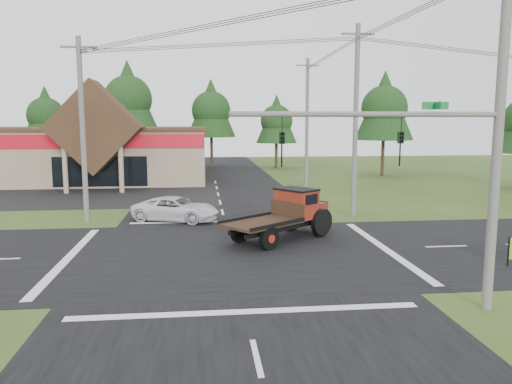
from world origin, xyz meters
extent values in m
plane|color=#2D4719|center=(0.00, 0.00, 0.00)|extent=(120.00, 120.00, 0.00)
cube|color=black|center=(0.00, 0.00, 0.01)|extent=(12.00, 120.00, 0.02)
cube|color=black|center=(0.00, 0.00, 0.01)|extent=(120.00, 12.00, 0.02)
cube|color=black|center=(-14.00, 19.00, 0.01)|extent=(28.00, 14.00, 0.02)
cube|color=gray|center=(-16.00, 30.00, 2.50)|extent=(30.00, 15.00, 5.00)
cube|color=#392317|center=(-16.00, 30.00, 5.05)|extent=(30.40, 15.40, 0.30)
cube|color=#A50C19|center=(-16.00, 22.45, 4.10)|extent=(30.00, 0.12, 1.20)
cube|color=#392317|center=(-10.00, 21.50, 5.30)|extent=(7.78, 4.00, 7.78)
cylinder|color=gray|center=(-12.20, 19.80, 2.00)|extent=(0.40, 0.40, 4.00)
cylinder|color=gray|center=(-7.80, 19.80, 2.00)|extent=(0.40, 0.40, 4.00)
cube|color=black|center=(-10.00, 22.48, 1.50)|extent=(8.00, 0.08, 2.60)
cylinder|color=#595651|center=(7.50, -7.50, 3.50)|extent=(0.24, 0.24, 7.00)
cylinder|color=#595651|center=(3.50, -7.50, 6.00)|extent=(8.00, 0.16, 0.16)
imported|color=black|center=(4.50, -7.50, 5.00)|extent=(0.16, 0.20, 1.00)
imported|color=black|center=(1.00, -7.50, 5.00)|extent=(0.16, 0.20, 1.00)
cube|color=#0C6626|center=(5.50, -7.50, 6.25)|extent=(0.80, 0.04, 0.22)
cylinder|color=#595651|center=(7.50, -7.50, 5.50)|extent=(0.30, 0.30, 11.00)
cylinder|color=#595651|center=(-8.00, 8.00, 5.25)|extent=(0.30, 0.30, 10.50)
cube|color=#595651|center=(-8.00, 8.00, 9.90)|extent=(2.00, 0.12, 0.12)
cylinder|color=#595651|center=(8.00, 8.00, 5.75)|extent=(0.30, 0.30, 11.50)
cube|color=#595651|center=(8.00, 8.00, 10.90)|extent=(2.00, 0.12, 0.12)
cylinder|color=#595651|center=(8.00, 22.00, 5.60)|extent=(0.30, 0.30, 11.20)
cube|color=#595651|center=(8.00, 22.00, 10.60)|extent=(2.00, 0.12, 0.12)
cylinder|color=#332316|center=(-20.00, 42.00, 1.75)|extent=(0.36, 0.36, 3.50)
cone|color=#133314|center=(-20.00, 42.00, 6.80)|extent=(5.60, 5.60, 6.60)
sphere|color=#133314|center=(-20.00, 42.00, 6.50)|extent=(4.40, 4.40, 4.40)
cylinder|color=#332316|center=(-10.00, 41.00, 2.27)|extent=(0.36, 0.36, 4.55)
cone|color=#133314|center=(-10.00, 41.00, 8.84)|extent=(7.28, 7.28, 8.58)
sphere|color=#133314|center=(-10.00, 41.00, 8.45)|extent=(5.72, 5.72, 5.72)
cylinder|color=#332316|center=(0.00, 42.00, 1.92)|extent=(0.36, 0.36, 3.85)
cone|color=#133314|center=(0.00, 42.00, 7.48)|extent=(6.16, 6.16, 7.26)
sphere|color=#133314|center=(0.00, 42.00, 7.15)|extent=(4.84, 4.84, 4.84)
cylinder|color=#332316|center=(8.00, 40.00, 1.57)|extent=(0.36, 0.36, 3.15)
cone|color=#133314|center=(8.00, 40.00, 6.12)|extent=(5.04, 5.04, 5.94)
sphere|color=#133314|center=(8.00, 40.00, 5.85)|extent=(3.96, 3.96, 3.96)
cylinder|color=#332316|center=(18.00, 30.00, 1.92)|extent=(0.36, 0.36, 3.85)
cone|color=#133314|center=(18.00, 30.00, 7.48)|extent=(6.16, 6.16, 7.26)
sphere|color=#133314|center=(18.00, 30.00, 7.15)|extent=(4.84, 4.84, 4.84)
imported|color=silver|center=(-2.82, 7.65, 0.70)|extent=(5.54, 3.97, 1.40)
camera|label=1|loc=(-1.27, -21.53, 5.80)|focal=35.00mm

